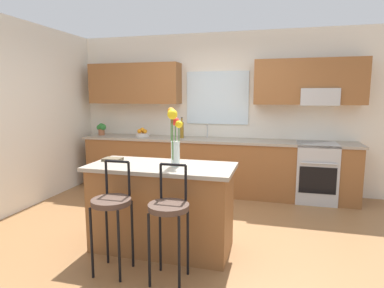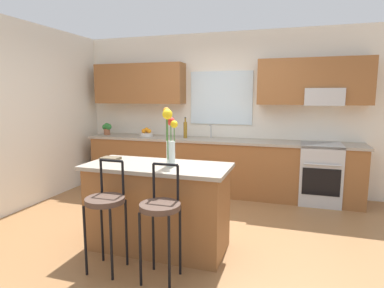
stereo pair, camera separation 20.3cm
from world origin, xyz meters
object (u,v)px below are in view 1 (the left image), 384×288
(fruit_bowl_oranges, at_px, (142,134))
(kitchen_island, at_px, (162,207))
(bottle_olive_oil, at_px, (182,129))
(flower_vase, at_px, (175,134))
(cookbook, at_px, (113,159))
(potted_plant_small, at_px, (101,128))
(bar_stool_middle, at_px, (169,212))
(bar_stool_near, at_px, (112,207))
(oven_range, at_px, (315,172))

(fruit_bowl_oranges, bearing_deg, kitchen_island, -61.96)
(bottle_olive_oil, bearing_deg, flower_vase, -75.26)
(cookbook, height_order, potted_plant_small, potted_plant_small)
(bar_stool_middle, xyz_separation_m, potted_plant_small, (-2.23, 2.71, 0.41))
(kitchen_island, height_order, cookbook, cookbook)
(kitchen_island, xyz_separation_m, bar_stool_near, (-0.28, -0.56, 0.17))
(fruit_bowl_oranges, bearing_deg, flower_vase, -59.06)
(oven_range, relative_size, kitchen_island, 0.60)
(bottle_olive_oil, bearing_deg, bar_stool_middle, -75.78)
(flower_vase, xyz_separation_m, fruit_bowl_oranges, (-1.30, 2.18, -0.28))
(cookbook, height_order, fruit_bowl_oranges, fruit_bowl_oranges)
(bar_stool_near, distance_m, fruit_bowl_oranges, 2.87)
(fruit_bowl_oranges, relative_size, bottle_olive_oil, 0.68)
(bar_stool_near, height_order, cookbook, bar_stool_near)
(oven_range, distance_m, bottle_olive_oil, 2.26)
(bar_stool_near, height_order, flower_vase, flower_vase)
(fruit_bowl_oranges, bearing_deg, bar_stool_middle, -62.39)
(bar_stool_near, relative_size, bottle_olive_oil, 2.93)
(oven_range, relative_size, fruit_bowl_oranges, 3.83)
(bar_stool_near, relative_size, potted_plant_small, 4.74)
(flower_vase, distance_m, cookbook, 0.83)
(kitchen_island, bearing_deg, bar_stool_middle, -64.03)
(bar_stool_middle, distance_m, potted_plant_small, 3.53)
(cookbook, height_order, bottle_olive_oil, bottle_olive_oil)
(bar_stool_middle, relative_size, fruit_bowl_oranges, 4.34)
(oven_range, height_order, potted_plant_small, potted_plant_small)
(flower_vase, bearing_deg, bottle_olive_oil, 104.74)
(cookbook, bearing_deg, bottle_olive_oil, 84.83)
(bar_stool_middle, distance_m, cookbook, 1.12)
(kitchen_island, height_order, potted_plant_small, potted_plant_small)
(flower_vase, bearing_deg, fruit_bowl_oranges, 120.94)
(fruit_bowl_oranges, bearing_deg, bar_stool_near, -72.23)
(oven_range, height_order, kitchen_island, same)
(bar_stool_middle, bearing_deg, fruit_bowl_oranges, 117.61)
(bar_stool_middle, distance_m, flower_vase, 0.83)
(flower_vase, bearing_deg, potted_plant_small, 134.20)
(flower_vase, bearing_deg, bar_stool_middle, -77.89)
(oven_range, relative_size, bar_stool_middle, 0.88)
(fruit_bowl_oranges, height_order, bottle_olive_oil, bottle_olive_oil)
(bar_stool_near, bearing_deg, kitchen_island, 64.03)
(flower_vase, height_order, fruit_bowl_oranges, flower_vase)
(kitchen_island, relative_size, bar_stool_near, 1.47)
(flower_vase, xyz_separation_m, potted_plant_small, (-2.11, 2.17, -0.20))
(kitchen_island, bearing_deg, flower_vase, -9.12)
(kitchen_island, distance_m, flower_vase, 0.80)
(bar_stool_middle, distance_m, fruit_bowl_oranges, 3.08)
(fruit_bowl_oranges, bearing_deg, potted_plant_small, -179.62)
(bottle_olive_oil, bearing_deg, bar_stool_near, -87.11)
(bar_stool_near, xyz_separation_m, bar_stool_middle, (0.55, 0.00, 0.00))
(bar_stool_middle, xyz_separation_m, cookbook, (-0.87, 0.63, 0.30))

